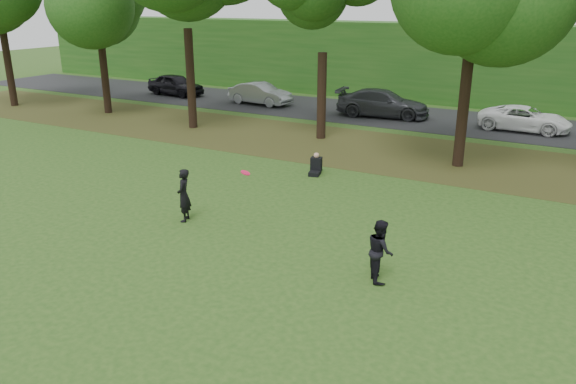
% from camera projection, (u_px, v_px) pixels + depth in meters
% --- Properties ---
extents(ground, '(120.00, 120.00, 0.00)m').
position_uv_depth(ground, '(195.00, 261.00, 14.72)').
color(ground, '#254A17').
rests_on(ground, ground).
extents(leaf_litter, '(60.00, 7.00, 0.01)m').
position_uv_depth(leaf_litter, '(372.00, 150.00, 25.49)').
color(leaf_litter, '#4C3B1B').
rests_on(leaf_litter, ground).
extents(street, '(70.00, 7.00, 0.02)m').
position_uv_depth(street, '(422.00, 118.00, 32.11)').
color(street, black).
rests_on(street, ground).
extents(far_hedge, '(70.00, 3.00, 5.00)m').
position_uv_depth(far_hedge, '(451.00, 64.00, 36.26)').
color(far_hedge, '#1D5117').
rests_on(far_hedge, ground).
extents(player_left, '(0.60, 0.71, 1.66)m').
position_uv_depth(player_left, '(184.00, 195.00, 17.13)').
color(player_left, black).
rests_on(player_left, ground).
extents(player_right, '(0.91, 0.96, 1.56)m').
position_uv_depth(player_right, '(380.00, 250.00, 13.51)').
color(player_right, black).
rests_on(player_right, ground).
extents(parked_cars, '(39.88, 2.87, 1.54)m').
position_uv_depth(parked_cars, '(386.00, 105.00, 32.18)').
color(parked_cars, black).
rests_on(parked_cars, street).
extents(frisbee, '(0.37, 0.38, 0.16)m').
position_uv_depth(frisbee, '(245.00, 173.00, 15.47)').
color(frisbee, '#FF154D').
rests_on(frisbee, ground).
extents(seated_person, '(0.57, 0.81, 0.83)m').
position_uv_depth(seated_person, '(316.00, 166.00, 21.93)').
color(seated_person, black).
rests_on(seated_person, ground).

